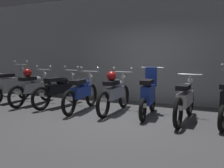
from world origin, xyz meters
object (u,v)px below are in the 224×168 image
(motorbike_slot_6, at_px, (185,100))
(motorbike_slot_0, at_px, (11,85))
(motorbike_slot_3, at_px, (82,92))
(motorbike_slot_1, at_px, (33,87))
(motorbike_slot_4, at_px, (115,92))
(motorbike_slot_5, at_px, (148,95))
(motorbike_slot_2, at_px, (59,89))

(motorbike_slot_6, bearing_deg, motorbike_slot_0, 179.64)
(motorbike_slot_3, bearing_deg, motorbike_slot_6, 1.52)
(motorbike_slot_1, xyz_separation_m, motorbike_slot_4, (2.68, 0.08, 0.00))
(motorbike_slot_3, xyz_separation_m, motorbike_slot_5, (1.78, 0.21, 0.03))
(motorbike_slot_0, height_order, motorbike_slot_5, motorbike_slot_0)
(motorbike_slot_3, relative_size, motorbike_slot_6, 1.00)
(motorbike_slot_0, bearing_deg, motorbike_slot_3, -2.24)
(motorbike_slot_0, relative_size, motorbike_slot_6, 0.86)
(motorbike_slot_1, bearing_deg, motorbike_slot_0, 179.09)
(motorbike_slot_1, relative_size, motorbike_slot_2, 1.00)
(motorbike_slot_0, relative_size, motorbike_slot_3, 0.86)
(motorbike_slot_0, relative_size, motorbike_slot_1, 0.86)
(motorbike_slot_2, distance_m, motorbike_slot_3, 0.91)
(motorbike_slot_1, distance_m, motorbike_slot_4, 2.68)
(motorbike_slot_3, xyz_separation_m, motorbike_slot_4, (0.90, 0.17, 0.04))
(motorbike_slot_2, relative_size, motorbike_slot_4, 1.00)
(motorbike_slot_0, relative_size, motorbike_slot_4, 0.86)
(motorbike_slot_0, relative_size, motorbike_slot_2, 0.87)
(motorbike_slot_6, bearing_deg, motorbike_slot_1, 179.75)
(motorbike_slot_3, bearing_deg, motorbike_slot_4, 10.67)
(motorbike_slot_0, distance_m, motorbike_slot_4, 3.57)
(motorbike_slot_3, bearing_deg, motorbike_slot_5, 6.86)
(motorbike_slot_5, bearing_deg, motorbike_slot_4, -177.04)
(motorbike_slot_2, xyz_separation_m, motorbike_slot_5, (2.67, 0.02, 0.03))
(motorbike_slot_2, distance_m, motorbike_slot_5, 2.67)
(motorbike_slot_2, xyz_separation_m, motorbike_slot_4, (1.78, -0.03, 0.04))
(motorbike_slot_0, xyz_separation_m, motorbike_slot_4, (3.57, 0.06, 0.00))
(motorbike_slot_1, relative_size, motorbike_slot_4, 1.00)
(motorbike_slot_5, bearing_deg, motorbike_slot_0, -178.59)
(motorbike_slot_2, height_order, motorbike_slot_4, same)
(motorbike_slot_1, xyz_separation_m, motorbike_slot_2, (0.90, 0.11, -0.04))
(motorbike_slot_4, bearing_deg, motorbike_slot_1, -178.33)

